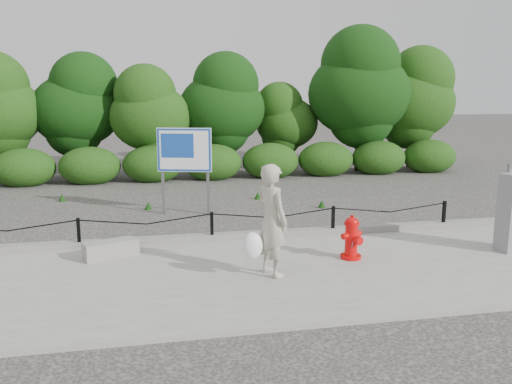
{
  "coord_description": "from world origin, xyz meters",
  "views": [
    {
      "loc": [
        -1.23,
        -10.24,
        3.08
      ],
      "look_at": [
        0.93,
        0.2,
        1.0
      ],
      "focal_mm": 38.0,
      "sensor_mm": 36.0,
      "label": 1
    }
  ],
  "objects_px": {
    "concrete_block": "(111,249)",
    "utility_cabinet": "(512,212)",
    "fire_hydrant": "(352,238)",
    "advertising_sign": "(184,154)",
    "pedestrian": "(271,222)"
  },
  "relations": [
    {
      "from": "pedestrian",
      "to": "concrete_block",
      "type": "distance_m",
      "value": 3.06
    },
    {
      "from": "pedestrian",
      "to": "fire_hydrant",
      "type": "bearing_deg",
      "value": -94.26
    },
    {
      "from": "utility_cabinet",
      "to": "advertising_sign",
      "type": "relative_size",
      "value": 0.76
    },
    {
      "from": "fire_hydrant",
      "to": "advertising_sign",
      "type": "height_order",
      "value": "advertising_sign"
    },
    {
      "from": "pedestrian",
      "to": "concrete_block",
      "type": "height_order",
      "value": "pedestrian"
    },
    {
      "from": "concrete_block",
      "to": "advertising_sign",
      "type": "bearing_deg",
      "value": 65.05
    },
    {
      "from": "pedestrian",
      "to": "utility_cabinet",
      "type": "height_order",
      "value": "pedestrian"
    },
    {
      "from": "fire_hydrant",
      "to": "concrete_block",
      "type": "distance_m",
      "value": 4.29
    },
    {
      "from": "concrete_block",
      "to": "utility_cabinet",
      "type": "distance_m",
      "value": 7.36
    },
    {
      "from": "pedestrian",
      "to": "advertising_sign",
      "type": "height_order",
      "value": "advertising_sign"
    },
    {
      "from": "fire_hydrant",
      "to": "concrete_block",
      "type": "height_order",
      "value": "fire_hydrant"
    },
    {
      "from": "fire_hydrant",
      "to": "pedestrian",
      "type": "height_order",
      "value": "pedestrian"
    },
    {
      "from": "fire_hydrant",
      "to": "utility_cabinet",
      "type": "bearing_deg",
      "value": -23.86
    },
    {
      "from": "concrete_block",
      "to": "fire_hydrant",
      "type": "bearing_deg",
      "value": -12.47
    },
    {
      "from": "concrete_block",
      "to": "utility_cabinet",
      "type": "xyz_separation_m",
      "value": [
        7.26,
        -1.05,
        0.58
      ]
    }
  ]
}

